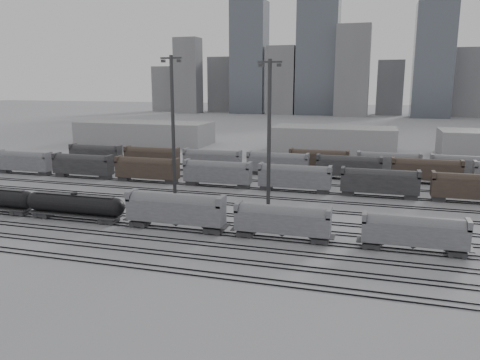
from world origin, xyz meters
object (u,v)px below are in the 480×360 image
(hopper_car_a, at_px, (175,208))
(light_mast_c, at_px, (269,132))
(hopper_car_b, at_px, (282,219))
(tank_car_b, at_px, (75,205))
(hopper_car_c, at_px, (414,231))

(hopper_car_a, distance_m, light_mast_c, 21.78)
(hopper_car_b, bearing_deg, tank_car_b, 180.00)
(tank_car_b, xyz_separation_m, hopper_car_a, (18.04, -0.00, 0.85))
(hopper_car_b, height_order, light_mast_c, light_mast_c)
(hopper_car_b, bearing_deg, hopper_car_c, -0.00)
(tank_car_b, height_order, hopper_car_b, hopper_car_b)
(hopper_car_b, relative_size, light_mast_c, 0.53)
(hopper_car_b, distance_m, light_mast_c, 19.88)
(hopper_car_a, xyz_separation_m, light_mast_c, (10.96, 15.63, 10.48))
(hopper_car_a, height_order, light_mast_c, light_mast_c)
(hopper_car_b, bearing_deg, hopper_car_a, -180.00)
(hopper_car_b, distance_m, hopper_car_c, 17.86)
(hopper_car_c, bearing_deg, hopper_car_a, -180.00)
(tank_car_b, bearing_deg, light_mast_c, 28.33)
(hopper_car_c, xyz_separation_m, light_mast_c, (-23.57, 15.63, 10.92))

